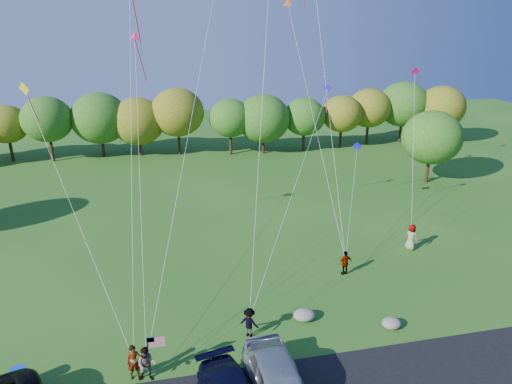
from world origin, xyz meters
TOP-DOWN VIEW (x-y plane):
  - ground at (0.00, 0.00)m, footprint 140.00×140.00m
  - treeline at (-0.09, 35.93)m, footprint 75.24×27.06m
  - flyer_a at (-4.79, -0.53)m, footprint 0.68×0.48m
  - flyer_b at (-4.22, -0.80)m, footprint 0.97×0.82m
  - flyer_c at (1.01, 1.34)m, footprint 1.22×1.12m
  - flyer_d at (8.40, 6.22)m, footprint 1.04×0.56m
  - flyer_e at (14.46, 8.56)m, footprint 1.00×1.13m
  - trash_barrel at (-9.85, -0.05)m, footprint 0.67×0.67m
  - flag_assembly at (-3.87, -0.70)m, footprint 0.84×0.54m
  - boulder_near at (4.27, 2.05)m, footprint 1.24×0.97m
  - boulder_far at (8.67, 0.39)m, footprint 1.07×0.89m

SIDE VIEW (x-z plane):
  - ground at x=0.00m, z-range 0.00..0.00m
  - boulder_far at x=8.67m, z-range 0.00..0.56m
  - boulder_near at x=4.27m, z-range 0.00..0.62m
  - trash_barrel at x=-9.85m, z-range 0.00..1.01m
  - flyer_c at x=1.01m, z-range 0.00..1.65m
  - flyer_d at x=8.40m, z-range 0.00..1.68m
  - flyer_a at x=-4.79m, z-range 0.00..1.76m
  - flyer_b at x=-4.22m, z-range 0.00..1.77m
  - flyer_e at x=14.46m, z-range 0.00..1.95m
  - flag_assembly at x=-3.87m, z-range 0.54..2.80m
  - treeline at x=-0.09m, z-range 0.57..8.84m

